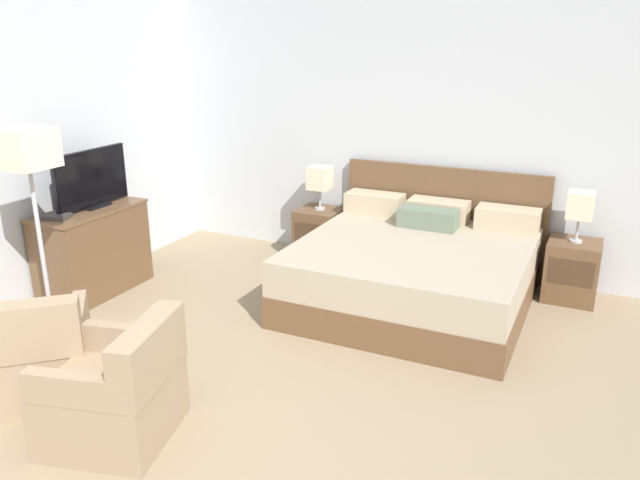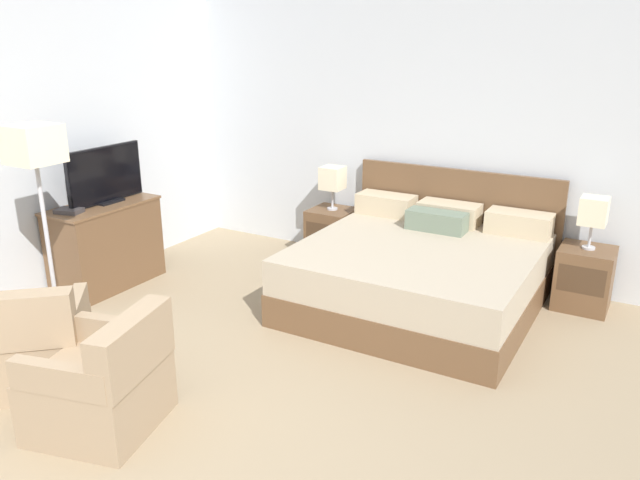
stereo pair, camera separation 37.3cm
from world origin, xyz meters
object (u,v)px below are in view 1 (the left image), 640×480
Objects in this scene: nightstand_left at (320,234)px; table_lamp_left at (320,179)px; floor_lamp at (29,165)px; table_lamp_right at (581,206)px; book_red_cover at (56,216)px; nightstand_right at (572,271)px; armchair_by_window at (34,357)px; dresser at (93,250)px; bed at (415,269)px; tv at (92,180)px; armchair_companion at (117,394)px.

table_lamp_left is (-0.00, 0.00, 0.60)m from nightstand_left.
table_lamp_left is at bearing 69.81° from floor_lamp.
table_lamp_right is 4.51m from book_red_cover.
table_lamp_right is at bearing 90.00° from nightstand_right.
dresser is at bearing 121.99° from armchair_by_window.
armchair_by_window is 1.33m from floor_lamp.
nightstand_left is at bearing -90.00° from table_lamp_left.
floor_lamp reaches higher than dresser.
dresser is (-4.01, -1.71, -0.46)m from table_lamp_right.
dresser is (-4.01, -1.71, 0.14)m from nightstand_right.
floor_lamp is (-3.49, -2.68, 0.55)m from table_lamp_right.
bed is 3.68× the size of nightstand_left.
armchair_by_window is (0.94, -1.59, -0.77)m from tv.
nightstand_right is 0.65× the size of tv.
table_lamp_left is 0.47× the size of armchair_by_window.
tv is at bearing -161.11° from bed.
nightstand_right is 4.39m from tv.
tv is 0.50× the size of floor_lamp.
table_lamp_left is (-2.51, 0.00, 0.60)m from nightstand_right.
armchair_by_window is (-1.81, -2.53, -0.03)m from bed.
nightstand_left is (-1.25, 0.68, -0.05)m from bed.
tv is at bearing 120.60° from armchair_by_window.
bed is 3.00m from tv.
armchair_by_window is (-3.07, -3.21, -0.59)m from table_lamp_right.
book_red_cover reaches higher than armchair_by_window.
nightstand_right is 4.55m from floor_lamp.
floor_lamp reaches higher than bed.
floor_lamp is (-0.99, -2.68, 1.15)m from nightstand_left.
nightstand_right is at bearing -90.00° from table_lamp_right.
table_lamp_left is at bearing 180.00° from table_lamp_right.
table_lamp_left is 3.32m from armchair_by_window.
tv reaches higher than table_lamp_left.
tv is 1.01× the size of armchair_companion.
table_lamp_left reaches higher than book_red_cover.
dresser is at bearing -156.95° from nightstand_right.
tv is (-4.01, -1.63, 0.18)m from table_lamp_right.
table_lamp_right is 2.08× the size of book_red_cover.
table_lamp_left is at bearing 151.34° from bed.
table_lamp_right is 4.38m from dresser.
armchair_companion is at bearing -110.80° from bed.
dresser is 0.54m from book_red_cover.
book_red_cover is at bearing -91.63° from tv.
nightstand_left is at bearing -179.97° from table_lamp_right.
nightstand_right is 0.32× the size of floor_lamp.
book_red_cover is (-1.51, -2.06, -0.05)m from table_lamp_left.
nightstand_right is at bearing 55.82° from armchair_companion.
armchair_by_window is at bearing -133.66° from nightstand_right.
bed is at bearing -151.35° from table_lamp_right.
bed is 2.39× the size of tv.
armchair_by_window reaches higher than nightstand_left.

